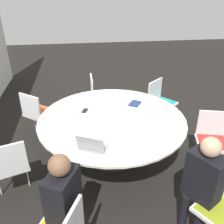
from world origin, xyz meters
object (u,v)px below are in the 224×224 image
(chair_2, at_px, (212,136))
(person_1, at_px, (203,179))
(chair_6, at_px, (9,163))
(cell_phone, at_px, (85,111))
(chair_5, at_px, (37,111))
(person_0, at_px, (62,198))
(coffee_cup, at_px, (70,113))
(chair_3, at_px, (160,99))
(chair_4, at_px, (98,93))
(handbag, at_px, (134,108))
(spiral_notebook, at_px, (135,104))
(laptop, at_px, (92,146))

(chair_2, relative_size, person_1, 0.71)
(chair_6, relative_size, cell_phone, 5.48)
(chair_5, distance_m, cell_phone, 1.01)
(chair_6, relative_size, person_1, 0.71)
(person_0, relative_size, coffee_cup, 14.10)
(chair_3, relative_size, chair_4, 1.00)
(chair_4, xyz_separation_m, cell_phone, (-1.17, 0.29, 0.24))
(chair_5, bearing_deg, chair_3, 42.09)
(person_0, xyz_separation_m, cell_phone, (1.63, -0.27, 0.05))
(chair_3, distance_m, handbag, 0.68)
(person_0, distance_m, person_1, 1.42)
(spiral_notebook, bearing_deg, chair_5, 75.02)
(coffee_cup, xyz_separation_m, handbag, (1.27, -1.24, -0.65))
(chair_3, bearing_deg, person_1, 41.98)
(person_0, height_order, coffee_cup, person_0)
(laptop, xyz_separation_m, spiral_notebook, (1.10, -0.74, -0.04))
(chair_4, height_order, cell_phone, chair_4)
(chair_4, bearing_deg, chair_2, 40.09)
(coffee_cup, xyz_separation_m, cell_phone, (0.11, -0.21, -0.03))
(chair_5, bearing_deg, laptop, -23.03)
(person_0, distance_m, handbag, 3.13)
(chair_5, height_order, person_1, person_1)
(chair_3, height_order, chair_5, same)
(person_0, bearing_deg, laptop, -1.17)
(chair_2, bearing_deg, chair_6, 19.33)
(person_0, height_order, person_1, same)
(chair_4, height_order, coffee_cup, chair_4)
(person_0, relative_size, person_1, 1.00)
(chair_5, height_order, cell_phone, chair_5)
(chair_5, relative_size, handbag, 2.37)
(handbag, bearing_deg, spiral_notebook, 167.19)
(chair_6, bearing_deg, laptop, -28.32)
(person_1, height_order, handbag, person_1)
(laptop, bearing_deg, chair_6, 15.35)
(chair_3, xyz_separation_m, coffee_cup, (-0.84, 1.63, 0.28))
(cell_phone, bearing_deg, chair_3, -62.57)
(chair_3, height_order, person_1, person_1)
(chair_5, xyz_separation_m, chair_6, (-1.36, 0.16, 0.00))
(spiral_notebook, height_order, coffee_cup, coffee_cup)
(laptop, distance_m, coffee_cup, 0.90)
(chair_6, bearing_deg, chair_4, 38.62)
(chair_3, distance_m, spiral_notebook, 0.91)
(laptop, height_order, cell_phone, laptop)
(chair_4, distance_m, handbag, 0.83)
(chair_2, height_order, handbag, chair_2)
(chair_4, relative_size, handbag, 2.37)
(chair_4, height_order, handbag, chair_4)
(chair_3, xyz_separation_m, person_1, (-2.30, 0.27, 0.19))
(chair_4, distance_m, person_0, 2.87)
(chair_5, bearing_deg, coffee_cup, -10.45)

